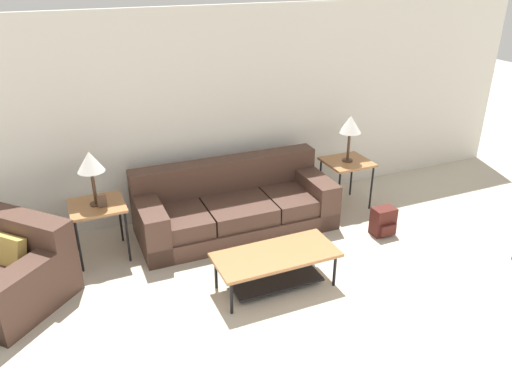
# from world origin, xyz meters

# --- Properties ---
(wall_back) EXTENTS (9.16, 0.06, 2.60)m
(wall_back) POSITION_xyz_m (0.00, 4.55, 1.30)
(wall_back) COLOR silver
(wall_back) RESTS_ON ground_plane
(couch) EXTENTS (2.41, 1.01, 0.82)m
(couch) POSITION_xyz_m (-0.09, 3.88, 0.29)
(couch) COLOR #4C3328
(couch) RESTS_ON ground_plane
(armchair) EXTENTS (1.42, 1.42, 0.80)m
(armchair) POSITION_xyz_m (-2.65, 3.41, 0.29)
(armchair) COLOR #4C3328
(armchair) RESTS_ON ground_plane
(coffee_table) EXTENTS (1.26, 0.56, 0.40)m
(coffee_table) POSITION_xyz_m (-0.15, 2.56, 0.30)
(coffee_table) COLOR #A87042
(coffee_table) RESTS_ON ground_plane
(side_table_left) EXTENTS (0.59, 0.56, 0.65)m
(side_table_left) POSITION_xyz_m (-1.70, 3.89, 0.59)
(side_table_left) COLOR #A87042
(side_table_left) RESTS_ON ground_plane
(side_table_right) EXTENTS (0.59, 0.56, 0.65)m
(side_table_right) POSITION_xyz_m (1.52, 3.89, 0.59)
(side_table_right) COLOR #A87042
(side_table_right) RESTS_ON ground_plane
(table_lamp_left) EXTENTS (0.29, 0.29, 0.62)m
(table_lamp_left) POSITION_xyz_m (-1.70, 3.89, 1.14)
(table_lamp_left) COLOR #472D1E
(table_lamp_left) RESTS_ON side_table_left
(table_lamp_right) EXTENTS (0.29, 0.29, 0.62)m
(table_lamp_right) POSITION_xyz_m (1.52, 3.89, 1.14)
(table_lamp_right) COLOR #472D1E
(table_lamp_right) RESTS_ON side_table_right
(backpack) EXTENTS (0.28, 0.26, 0.35)m
(backpack) POSITION_xyz_m (1.53, 3.02, 0.17)
(backpack) COLOR #4C1E19
(backpack) RESTS_ON ground_plane
(picture_frame) EXTENTS (0.10, 0.04, 0.13)m
(picture_frame) POSITION_xyz_m (-1.64, 3.80, 0.72)
(picture_frame) COLOR #4C3828
(picture_frame) RESTS_ON side_table_left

